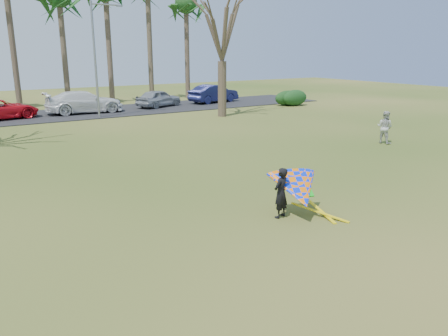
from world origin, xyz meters
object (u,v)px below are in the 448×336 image
bare_tree_right (222,24)px  streetlight (97,54)px  pedestrian_a (385,127)px  car_3 (84,102)px  car_5 (214,94)px  car_4 (159,98)px  car_2 (0,109)px  kite_flyer (297,190)px

bare_tree_right → streetlight: size_ratio=1.15×
streetlight → pedestrian_a: streetlight is taller
car_3 → car_5: car_3 is taller
car_3 → car_5: bearing=-84.2°
car_3 → pedestrian_a: car_3 is taller
car_5 → pedestrian_a: bearing=162.2°
car_4 → car_3: bearing=71.5°
car_3 → pedestrian_a: 22.19m
pedestrian_a → bare_tree_right: bearing=-3.1°
streetlight → car_5: size_ratio=1.62×
bare_tree_right → streetlight: bare_tree_right is taller
car_4 → pedestrian_a: pedestrian_a is taller
streetlight → car_2: (-6.26, 2.76, -3.71)m
pedestrian_a → car_4: bearing=-1.1°
streetlight → kite_flyer: size_ratio=3.35×
streetlight → car_4: bearing=28.8°
streetlight → car_4: size_ratio=1.87×
car_2 → streetlight: bearing=-127.1°
car_3 → car_4: (6.40, 0.44, -0.11)m
streetlight → car_4: streetlight is taller
bare_tree_right → kite_flyer: bearing=-116.1°
bare_tree_right → car_2: (-14.10, 6.76, -5.81)m
car_3 → pedestrian_a: (10.21, -19.70, -0.05)m
car_2 → car_3: bearing=-102.4°
pedestrian_a → car_5: bearing=-17.0°
car_3 → car_5: size_ratio=1.17×
streetlight → car_4: (6.01, 3.30, -3.67)m
car_4 → kite_flyer: size_ratio=1.79×
car_2 → car_5: 17.95m
bare_tree_right → car_4: bearing=104.1°
streetlight → car_2: 7.78m
car_2 → kite_flyer: (5.12, -25.12, 0.08)m
streetlight → pedestrian_a: bearing=-59.8°
car_3 → car_5: (12.07, 0.70, -0.03)m
car_5 → kite_flyer: kite_flyer is taller
car_5 → pedestrian_a: 20.48m
streetlight → car_3: bearing=97.8°
car_5 → streetlight: bearing=94.4°
bare_tree_right → pedestrian_a: size_ratio=5.41×
streetlight → car_5: (11.68, 3.56, -3.59)m
car_2 → kite_flyer: 25.64m
bare_tree_right → car_5: bearing=63.1°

